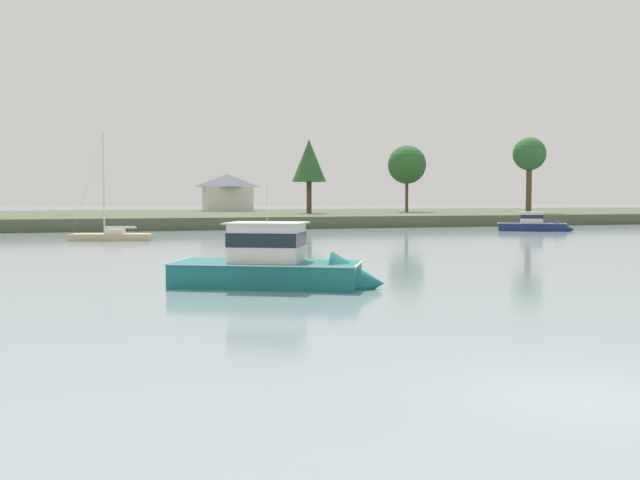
{
  "coord_description": "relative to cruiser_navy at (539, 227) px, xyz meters",
  "views": [
    {
      "loc": [
        -8.14,
        -10.64,
        3.53
      ],
      "look_at": [
        2.89,
        24.82,
        1.31
      ],
      "focal_mm": 40.48,
      "sensor_mm": 36.0,
      "label": 1
    }
  ],
  "objects": [
    {
      "name": "ground_plane",
      "position": [
        -35.73,
        -53.94,
        -0.43
      ],
      "size": [
        537.98,
        537.98,
        0.0
      ],
      "primitive_type": "plane",
      "color": "gray"
    },
    {
      "name": "cottage_behind_trees",
      "position": [
        -24.22,
        47.39,
        3.88
      ],
      "size": [
        7.58,
        6.83,
        5.77
      ],
      "color": "silver",
      "rests_on": "far_shore_bank"
    },
    {
      "name": "cruiser_navy",
      "position": [
        0.0,
        0.0,
        0.0
      ],
      "size": [
        7.69,
        5.63,
        3.67
      ],
      "color": "navy",
      "rests_on": "ground"
    },
    {
      "name": "cruiser_teal",
      "position": [
        -36.83,
        -37.43,
        0.16
      ],
      "size": [
        8.62,
        6.05,
        4.96
      ],
      "color": "#196B70",
      "rests_on": "ground"
    },
    {
      "name": "shore_tree_right",
      "position": [
        -16.53,
        28.27,
        7.85
      ],
      "size": [
        4.6,
        4.6,
        9.87
      ],
      "color": "brown",
      "rests_on": "far_shore_bank"
    },
    {
      "name": "shore_tree_inland_c",
      "position": [
        -0.28,
        32.71,
        7.78
      ],
      "size": [
        5.61,
        5.61,
        9.72
      ],
      "color": "brown",
      "rests_on": "far_shore_bank"
    },
    {
      "name": "sailboat_sand",
      "position": [
        -42.73,
        -4.07,
        -0.24
      ],
      "size": [
        6.7,
        3.43,
        9.06
      ],
      "color": "tan",
      "rests_on": "ground"
    },
    {
      "name": "shore_tree_center_left",
      "position": [
        12.18,
        20.35,
        8.71
      ],
      "size": [
        4.44,
        4.44,
        10.22
      ],
      "color": "brown",
      "rests_on": "far_shore_bank"
    },
    {
      "name": "far_shore_bank",
      "position": [
        -35.73,
        36.2,
        0.23
      ],
      "size": [
        242.09,
        49.16,
        1.33
      ],
      "primitive_type": "cube",
      "color": "#4C563D",
      "rests_on": "ground"
    }
  ]
}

